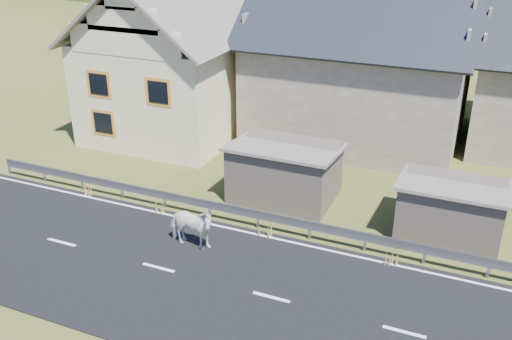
% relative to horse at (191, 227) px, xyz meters
% --- Properties ---
extents(ground, '(160.00, 160.00, 0.00)m').
position_rel_horse_xyz_m(ground, '(3.61, -1.55, -0.84)').
color(ground, '#303E17').
rests_on(ground, ground).
extents(road, '(60.00, 7.00, 0.04)m').
position_rel_horse_xyz_m(road, '(3.61, -1.55, -0.82)').
color(road, black).
rests_on(road, ground).
extents(lane_markings, '(60.00, 6.60, 0.01)m').
position_rel_horse_xyz_m(lane_markings, '(3.61, -1.55, -0.79)').
color(lane_markings, silver).
rests_on(lane_markings, road).
extents(guardrail, '(28.10, 0.09, 0.75)m').
position_rel_horse_xyz_m(guardrail, '(3.61, 2.13, -0.27)').
color(guardrail, '#93969B').
rests_on(guardrail, ground).
extents(shed_left, '(4.30, 3.30, 2.40)m').
position_rel_horse_xyz_m(shed_left, '(1.61, 4.95, 0.26)').
color(shed_left, brown).
rests_on(shed_left, ground).
extents(shed_right, '(3.80, 2.90, 2.20)m').
position_rel_horse_xyz_m(shed_right, '(8.11, 4.45, 0.16)').
color(shed_right, brown).
rests_on(shed_right, ground).
extents(house_cream, '(7.80, 9.80, 8.30)m').
position_rel_horse_xyz_m(house_cream, '(-6.39, 10.45, 3.52)').
color(house_cream, '#FCE9B2').
rests_on(house_cream, ground).
extents(house_stone_a, '(10.80, 9.80, 8.90)m').
position_rel_horse_xyz_m(house_stone_a, '(2.61, 13.45, 3.80)').
color(house_stone_a, '#9F927C').
rests_on(house_stone_a, ground).
extents(mountain, '(440.00, 280.00, 260.00)m').
position_rel_horse_xyz_m(mountain, '(8.61, 178.45, -20.84)').
color(mountain, '#203C13').
rests_on(mountain, ground).
extents(horse, '(0.92, 1.92, 1.59)m').
position_rel_horse_xyz_m(horse, '(0.00, 0.00, 0.00)').
color(horse, white).
rests_on(horse, road).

